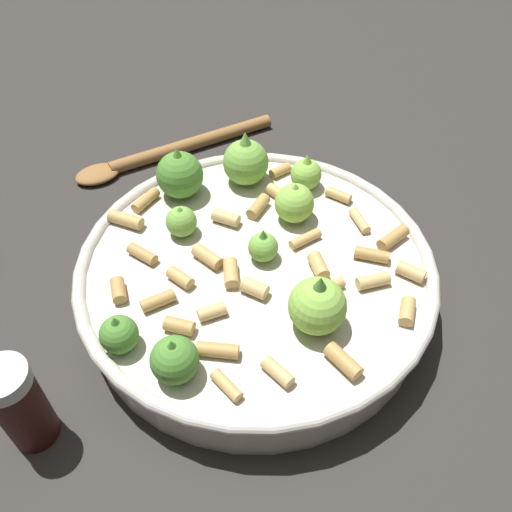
# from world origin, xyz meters

# --- Properties ---
(ground_plane) EXTENTS (2.40, 2.40, 0.00)m
(ground_plane) POSITION_xyz_m (0.00, 0.00, 0.00)
(ground_plane) COLOR #2D2B28
(cooking_pan) EXTENTS (0.32, 0.32, 0.11)m
(cooking_pan) POSITION_xyz_m (-0.00, -0.00, 0.03)
(cooking_pan) COLOR beige
(cooking_pan) RESTS_ON ground
(pepper_shaker) EXTENTS (0.04, 0.04, 0.09)m
(pepper_shaker) POSITION_xyz_m (0.21, -0.04, 0.04)
(pepper_shaker) COLOR #33140F
(pepper_shaker) RESTS_ON ground
(wooden_spoon) EXTENTS (0.25, 0.12, 0.02)m
(wooden_spoon) POSITION_xyz_m (-0.10, -0.22, 0.01)
(wooden_spoon) COLOR olive
(wooden_spoon) RESTS_ON ground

